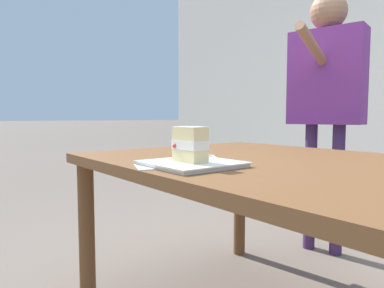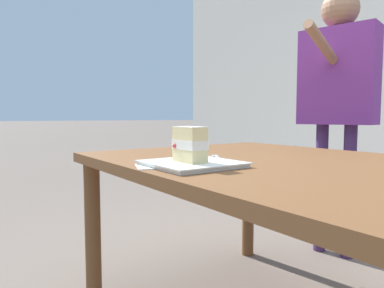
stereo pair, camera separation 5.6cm
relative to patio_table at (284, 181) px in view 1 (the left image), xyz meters
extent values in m
cylinder|color=brown|center=(-0.69, -0.48, -0.29)|extent=(0.07, 0.07, 0.65)
cylinder|color=brown|center=(-0.69, 0.48, -0.29)|extent=(0.07, 0.07, 0.65)
cube|color=brown|center=(0.00, 0.00, 0.06)|extent=(1.49, 1.09, 0.04)
cube|color=white|center=(-0.08, -0.36, 0.08)|extent=(0.26, 0.26, 0.01)
cube|color=white|center=(-0.08, -0.36, 0.09)|extent=(0.27, 0.27, 0.00)
cube|color=#EAD18C|center=(-0.08, -0.38, 0.11)|extent=(0.11, 0.06, 0.04)
cube|color=white|center=(-0.08, -0.38, 0.15)|extent=(0.12, 0.06, 0.03)
sphere|color=red|center=(-0.06, -0.35, 0.15)|extent=(0.01, 0.01, 0.01)
sphere|color=red|center=(-0.12, -0.41, 0.14)|extent=(0.02, 0.02, 0.02)
cube|color=#EAD18C|center=(-0.08, -0.38, 0.18)|extent=(0.11, 0.06, 0.04)
cube|color=white|center=(-0.08, -0.38, 0.20)|extent=(0.11, 0.06, 0.00)
cylinder|color=silver|center=(-0.17, -0.18, 0.08)|extent=(0.13, 0.07, 0.01)
cube|color=silver|center=(-0.25, -0.14, 0.08)|extent=(0.04, 0.04, 0.01)
cube|color=white|center=(-0.15, -0.48, 0.08)|extent=(0.14, 0.12, 0.00)
cylinder|color=#452855|center=(-0.47, 0.91, -0.21)|extent=(0.07, 0.07, 0.80)
cylinder|color=#452855|center=(-0.31, 0.94, -0.21)|extent=(0.07, 0.07, 0.80)
cube|color=#7A3389|center=(-0.39, 0.92, 0.47)|extent=(0.47, 0.28, 0.57)
sphere|color=#9E7051|center=(-0.39, 0.92, 0.87)|extent=(0.22, 0.22, 0.22)
cylinder|color=#9E7051|center=(-0.34, 0.70, 0.62)|extent=(0.16, 0.46, 0.21)
cube|color=silver|center=(-1.56, 3.68, 0.93)|extent=(5.34, 2.16, 3.09)
camera|label=1|loc=(0.79, -1.05, 0.23)|focal=32.56mm
camera|label=2|loc=(0.82, -1.00, 0.23)|focal=32.56mm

